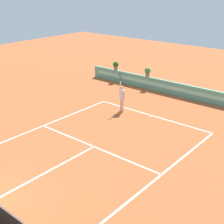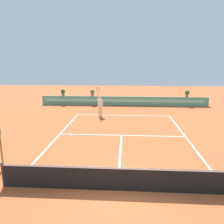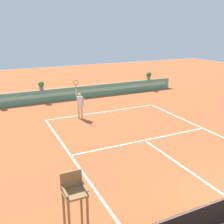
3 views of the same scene
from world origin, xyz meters
TOP-DOWN VIEW (x-y plane):
  - ground_plane at (0.00, 6.00)m, footprint 60.00×60.00m
  - court_lines at (0.00, 6.72)m, footprint 8.32×11.94m
  - back_wall_barrier at (0.00, 16.39)m, footprint 18.00×0.21m
  - tennis_player at (-1.96, 11.25)m, footprint 0.59×0.33m
  - tennis_ball_near_baseline at (-0.16, 4.76)m, footprint 0.07×0.07m
  - tennis_ball_mid_court at (0.66, 10.67)m, footprint 0.07×0.07m
  - tennis_ball_by_sideline at (-3.06, 6.73)m, footprint 0.07×0.07m
  - potted_plant_left at (-3.41, 16.39)m, footprint 0.48×0.48m
  - potted_plant_far_left at (-6.66, 16.39)m, footprint 0.48×0.48m

SIDE VIEW (x-z plane):
  - ground_plane at x=0.00m, z-range 0.00..0.00m
  - court_lines at x=0.00m, z-range 0.00..0.01m
  - tennis_ball_near_baseline at x=-0.16m, z-range 0.00..0.07m
  - tennis_ball_mid_court at x=0.66m, z-range 0.00..0.07m
  - tennis_ball_by_sideline at x=-3.06m, z-range 0.00..0.07m
  - back_wall_barrier at x=0.00m, z-range 0.00..1.00m
  - tennis_player at x=-1.96m, z-range -0.24..2.34m
  - potted_plant_left at x=-3.41m, z-range 1.05..1.78m
  - potted_plant_far_left at x=-6.66m, z-range 1.05..1.78m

